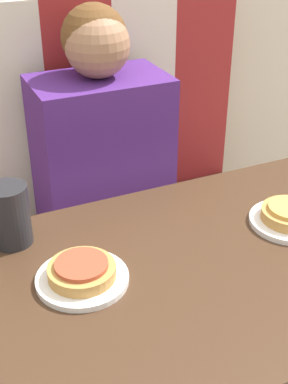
% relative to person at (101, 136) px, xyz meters
% --- Properties ---
extents(booth_seat, '(1.05, 0.47, 0.45)m').
position_rel_person_xyz_m(booth_seat, '(0.00, -0.00, -0.53)').
color(booth_seat, '#382319').
rests_on(booth_seat, ground_plane).
extents(booth_backrest, '(1.05, 0.07, 0.66)m').
position_rel_person_xyz_m(booth_backrest, '(-0.00, 0.20, 0.02)').
color(booth_backrest, maroon).
rests_on(booth_backrest, booth_seat).
extents(dining_table, '(1.05, 0.62, 0.72)m').
position_rel_person_xyz_m(dining_table, '(0.00, -0.59, -0.14)').
color(dining_table, '#422B1C').
rests_on(dining_table, ground_plane).
extents(person, '(0.37, 0.23, 0.67)m').
position_rel_person_xyz_m(person, '(0.00, 0.00, 0.00)').
color(person, '#4C237A').
rests_on(person, booth_seat).
extents(plate_left, '(0.18, 0.18, 0.01)m').
position_rel_person_xyz_m(plate_left, '(-0.24, -0.54, -0.03)').
color(plate_left, white).
rests_on(plate_left, dining_table).
extents(pizza_left, '(0.13, 0.13, 0.03)m').
position_rel_person_xyz_m(pizza_left, '(-0.24, -0.54, -0.01)').
color(pizza_left, '#C68E47').
rests_on(pizza_left, plate_left).
extents(drinking_cup, '(0.08, 0.08, 0.13)m').
position_rel_person_xyz_m(drinking_cup, '(-0.33, -0.36, 0.03)').
color(drinking_cup, '#232328').
rests_on(drinking_cup, dining_table).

